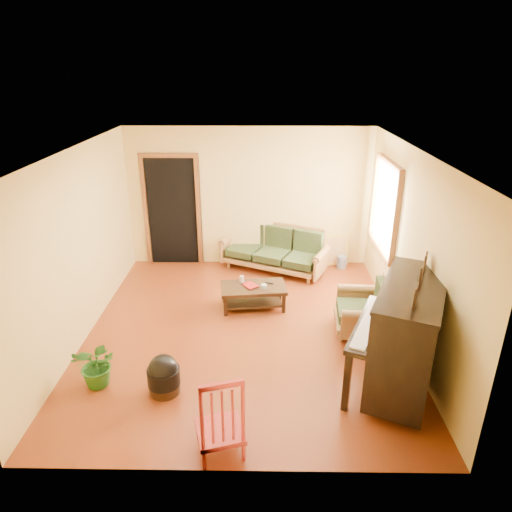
{
  "coord_description": "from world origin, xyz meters",
  "views": [
    {
      "loc": [
        0.25,
        -5.72,
        3.6
      ],
      "look_at": [
        0.16,
        0.2,
        1.1
      ],
      "focal_mm": 32.0,
      "sensor_mm": 36.0,
      "label": 1
    }
  ],
  "objects_px": {
    "sofa": "(273,249)",
    "piano": "(406,339)",
    "coffee_table": "(253,297)",
    "footstool": "(164,379)",
    "armchair": "(361,306)",
    "red_chair": "(219,411)",
    "potted_plant": "(98,364)",
    "ceramic_crock": "(342,262)"
  },
  "relations": [
    {
      "from": "sofa",
      "to": "piano",
      "type": "distance_m",
      "value": 3.7
    },
    {
      "from": "coffee_table",
      "to": "footstool",
      "type": "relative_size",
      "value": 2.64
    },
    {
      "from": "armchair",
      "to": "red_chair",
      "type": "xyz_separation_m",
      "value": [
        -1.83,
        -2.24,
        0.07
      ]
    },
    {
      "from": "footstool",
      "to": "potted_plant",
      "type": "relative_size",
      "value": 0.65
    },
    {
      "from": "piano",
      "to": "footstool",
      "type": "xyz_separation_m",
      "value": [
        -2.82,
        -0.13,
        -0.5
      ]
    },
    {
      "from": "footstool",
      "to": "red_chair",
      "type": "bearing_deg",
      "value": -49.76
    },
    {
      "from": "piano",
      "to": "ceramic_crock",
      "type": "relative_size",
      "value": 6.56
    },
    {
      "from": "ceramic_crock",
      "to": "potted_plant",
      "type": "height_order",
      "value": "potted_plant"
    },
    {
      "from": "coffee_table",
      "to": "footstool",
      "type": "bearing_deg",
      "value": -116.06
    },
    {
      "from": "sofa",
      "to": "red_chair",
      "type": "bearing_deg",
      "value": -73.28
    },
    {
      "from": "ceramic_crock",
      "to": "footstool",
      "type": "bearing_deg",
      "value": -126.34
    },
    {
      "from": "armchair",
      "to": "red_chair",
      "type": "distance_m",
      "value": 2.89
    },
    {
      "from": "ceramic_crock",
      "to": "potted_plant",
      "type": "bearing_deg",
      "value": -134.66
    },
    {
      "from": "potted_plant",
      "to": "footstool",
      "type": "bearing_deg",
      "value": -7.79
    },
    {
      "from": "sofa",
      "to": "potted_plant",
      "type": "xyz_separation_m",
      "value": [
        -2.16,
        -3.4,
        -0.12
      ]
    },
    {
      "from": "footstool",
      "to": "ceramic_crock",
      "type": "xyz_separation_m",
      "value": [
        2.67,
        3.62,
        -0.07
      ]
    },
    {
      "from": "sofa",
      "to": "coffee_table",
      "type": "height_order",
      "value": "sofa"
    },
    {
      "from": "coffee_table",
      "to": "red_chair",
      "type": "height_order",
      "value": "red_chair"
    },
    {
      "from": "red_chair",
      "to": "ceramic_crock",
      "type": "bearing_deg",
      "value": 51.16
    },
    {
      "from": "footstool",
      "to": "coffee_table",
      "type": "bearing_deg",
      "value": 63.94
    },
    {
      "from": "piano",
      "to": "red_chair",
      "type": "xyz_separation_m",
      "value": [
        -2.08,
        -1.0,
        -0.2
      ]
    },
    {
      "from": "sofa",
      "to": "footstool",
      "type": "relative_size",
      "value": 5.02
    },
    {
      "from": "potted_plant",
      "to": "piano",
      "type": "bearing_deg",
      "value": 0.29
    },
    {
      "from": "coffee_table",
      "to": "red_chair",
      "type": "relative_size",
      "value": 1.05
    },
    {
      "from": "red_chair",
      "to": "potted_plant",
      "type": "bearing_deg",
      "value": 131.87
    },
    {
      "from": "potted_plant",
      "to": "sofa",
      "type": "bearing_deg",
      "value": 57.59
    },
    {
      "from": "red_chair",
      "to": "potted_plant",
      "type": "xyz_separation_m",
      "value": [
        -1.54,
        0.98,
        -0.19
      ]
    },
    {
      "from": "piano",
      "to": "ceramic_crock",
      "type": "height_order",
      "value": "piano"
    },
    {
      "from": "coffee_table",
      "to": "sofa",
      "type": "bearing_deg",
      "value": 76.57
    },
    {
      "from": "piano",
      "to": "sofa",
      "type": "bearing_deg",
      "value": 137.12
    },
    {
      "from": "sofa",
      "to": "red_chair",
      "type": "distance_m",
      "value": 4.43
    },
    {
      "from": "red_chair",
      "to": "footstool",
      "type": "bearing_deg",
      "value": 114.6
    },
    {
      "from": "coffee_table",
      "to": "red_chair",
      "type": "xyz_separation_m",
      "value": [
        -0.27,
        -2.94,
        0.3
      ]
    },
    {
      "from": "piano",
      "to": "footstool",
      "type": "relative_size",
      "value": 3.99
    },
    {
      "from": "coffee_table",
      "to": "red_chair",
      "type": "bearing_deg",
      "value": -95.27
    },
    {
      "from": "sofa",
      "to": "ceramic_crock",
      "type": "relative_size",
      "value": 8.27
    },
    {
      "from": "coffee_table",
      "to": "potted_plant",
      "type": "relative_size",
      "value": 1.71
    },
    {
      "from": "sofa",
      "to": "footstool",
      "type": "distance_m",
      "value": 3.77
    },
    {
      "from": "coffee_table",
      "to": "armchair",
      "type": "relative_size",
      "value": 1.22
    },
    {
      "from": "potted_plant",
      "to": "coffee_table",
      "type": "bearing_deg",
      "value": 47.12
    },
    {
      "from": "sofa",
      "to": "red_chair",
      "type": "height_order",
      "value": "red_chair"
    },
    {
      "from": "piano",
      "to": "red_chair",
      "type": "distance_m",
      "value": 2.32
    }
  ]
}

